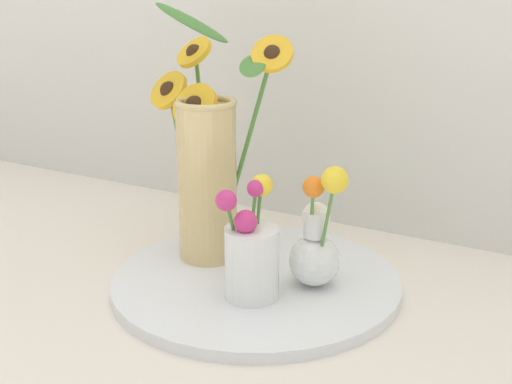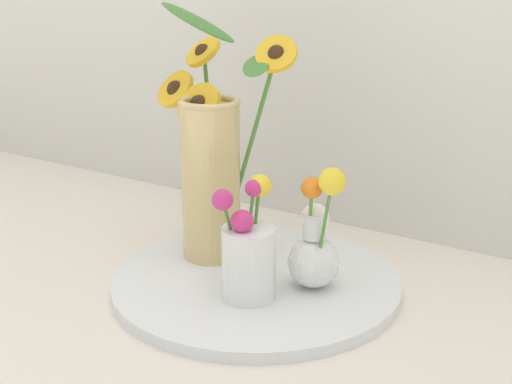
# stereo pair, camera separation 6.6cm
# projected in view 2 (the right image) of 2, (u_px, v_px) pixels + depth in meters

# --- Properties ---
(ground_plane) EXTENTS (6.00, 6.00, 0.00)m
(ground_plane) POSITION_uv_depth(u_px,v_px,m) (262.00, 304.00, 1.07)
(ground_plane) COLOR silver
(serving_tray) EXTENTS (0.45, 0.45, 0.02)m
(serving_tray) POSITION_uv_depth(u_px,v_px,m) (256.00, 283.00, 1.12)
(serving_tray) COLOR silver
(serving_tray) RESTS_ON ground_plane
(mason_jar_sunflowers) EXTENTS (0.26, 0.19, 0.42)m
(mason_jar_sunflowers) POSITION_uv_depth(u_px,v_px,m) (211.00, 163.00, 1.16)
(mason_jar_sunflowers) COLOR #D1B77A
(mason_jar_sunflowers) RESTS_ON serving_tray
(vase_small_center) EXTENTS (0.08, 0.09, 0.18)m
(vase_small_center) POSITION_uv_depth(u_px,v_px,m) (248.00, 254.00, 1.03)
(vase_small_center) COLOR white
(vase_small_center) RESTS_ON serving_tray
(vase_bulb_right) EXTENTS (0.10, 0.08, 0.20)m
(vase_bulb_right) POSITION_uv_depth(u_px,v_px,m) (315.00, 245.00, 1.06)
(vase_bulb_right) COLOR white
(vase_bulb_right) RESTS_ON serving_tray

